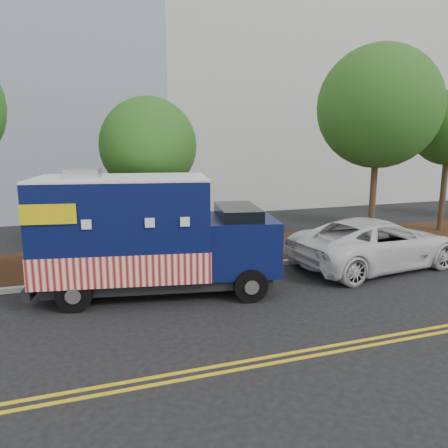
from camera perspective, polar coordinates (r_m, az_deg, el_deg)
name	(u,v)px	position (r m, az deg, el deg)	size (l,w,h in m)	color
ground	(190,289)	(12.97, -4.42, -8.47)	(120.00, 120.00, 0.00)	black
curb	(179,273)	(14.23, -5.87, -6.38)	(120.00, 0.18, 0.15)	#9E9E99
mulch_strip	(166,257)	(16.20, -7.58, -4.23)	(120.00, 4.00, 0.15)	black
centerline_near	(248,361)	(9.09, 3.09, -17.41)	(120.00, 0.10, 0.01)	gold
centerline_far	(252,367)	(8.89, 3.73, -18.13)	(120.00, 0.10, 0.01)	gold
tree_b	(148,146)	(15.43, -9.86, 9.99)	(3.31, 3.31, 5.75)	#38281C
tree_c	(379,107)	(18.55, 19.55, 14.20)	(4.74, 4.74, 7.91)	#38281C
sign_post	(87,242)	(14.06, -17.46, -2.31)	(0.06, 0.06, 2.40)	#473828
food_truck	(145,238)	(12.39, -10.25, -1.81)	(7.06, 3.65, 3.55)	black
white_car	(376,243)	(15.74, 19.27, -2.36)	(2.79, 6.05, 1.68)	silver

